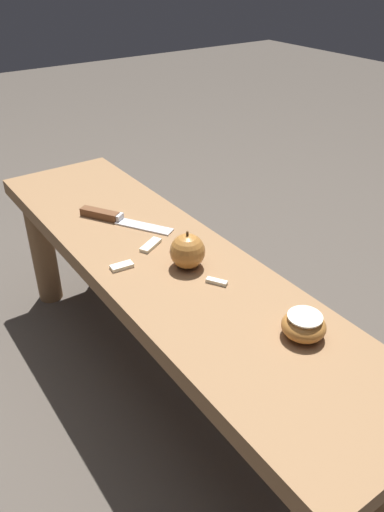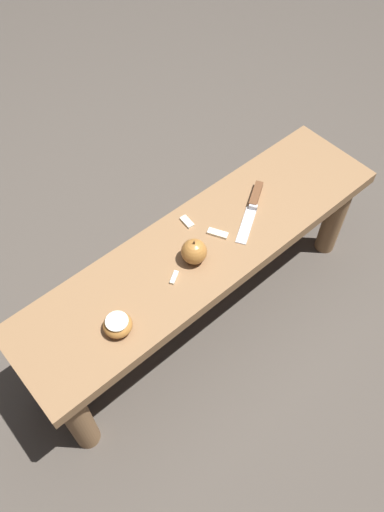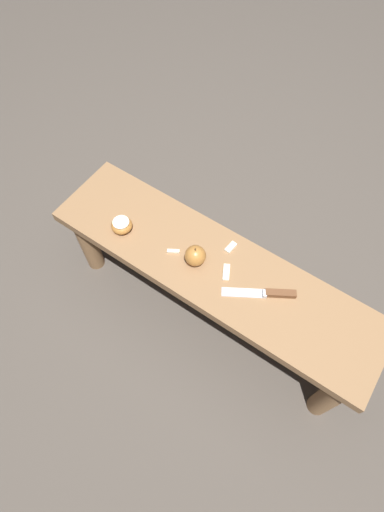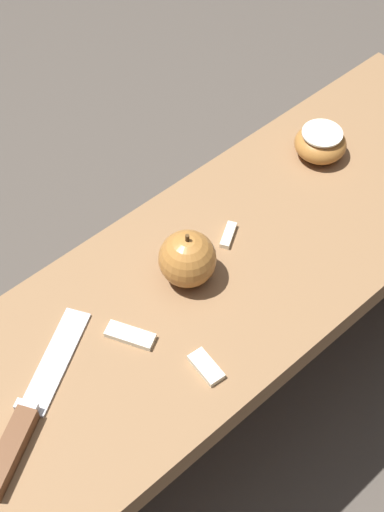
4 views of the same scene
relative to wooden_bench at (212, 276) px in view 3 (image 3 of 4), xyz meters
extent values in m
plane|color=#4C443D|center=(0.00, 0.00, -0.31)|extent=(8.00, 8.00, 0.00)
cube|color=olive|center=(0.00, 0.00, 0.07)|extent=(1.22, 0.31, 0.04)
cylinder|color=olive|center=(-0.55, -0.10, -0.13)|extent=(0.07, 0.07, 0.36)
cylinder|color=olive|center=(0.55, -0.10, -0.13)|extent=(0.07, 0.07, 0.36)
cylinder|color=olive|center=(-0.55, 0.10, -0.13)|extent=(0.07, 0.07, 0.36)
cylinder|color=olive|center=(0.55, 0.10, -0.13)|extent=(0.07, 0.07, 0.36)
cube|color=silver|center=(-0.14, 0.03, 0.09)|extent=(0.14, 0.10, 0.00)
cube|color=silver|center=(-0.20, 0.00, 0.10)|extent=(0.02, 0.03, 0.02)
cube|color=brown|center=(-0.24, -0.03, 0.10)|extent=(0.10, 0.07, 0.02)
sphere|color=#B27233|center=(0.06, 0.02, 0.12)|extent=(0.07, 0.07, 0.07)
cylinder|color=#4C3319|center=(0.06, 0.02, 0.16)|extent=(0.01, 0.01, 0.01)
ellipsoid|color=#B27233|center=(0.35, 0.06, 0.11)|extent=(0.08, 0.08, 0.04)
cylinder|color=white|center=(0.35, 0.06, 0.13)|extent=(0.06, 0.06, 0.00)
cube|color=white|center=(-0.05, 0.00, 0.09)|extent=(0.05, 0.06, 0.01)
cube|color=white|center=(0.14, 0.03, 0.09)|extent=(0.04, 0.03, 0.01)
cube|color=white|center=(-0.01, -0.09, 0.09)|extent=(0.03, 0.05, 0.01)
camera|label=1|loc=(0.78, -0.47, 0.65)|focal=35.00mm
camera|label=2|loc=(0.60, 0.63, 1.24)|focal=35.00mm
camera|label=3|loc=(-0.31, 0.58, 1.29)|focal=28.00mm
camera|label=4|loc=(-0.30, -0.38, 0.83)|focal=50.00mm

